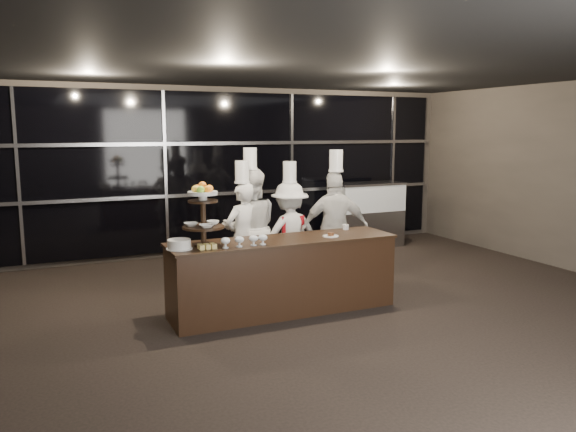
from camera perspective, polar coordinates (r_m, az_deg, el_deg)
name	(u,v)px	position (r m, az deg, el deg)	size (l,w,h in m)	color
room	(385,203)	(5.83, 9.83, 1.29)	(10.00, 10.00, 10.00)	black
window_wall	(231,171)	(10.28, -5.80, 4.60)	(8.60, 0.10, 2.80)	black
buffet_counter	(283,275)	(6.97, -0.49, -6.02)	(2.84, 0.74, 0.92)	black
display_stand	(203,210)	(6.47, -8.63, 0.61)	(0.48, 0.48, 0.74)	black
compotes	(245,239)	(6.45, -4.35, -2.38)	(0.56, 0.11, 0.12)	silver
layer_cake	(179,244)	(6.41, -11.00, -2.84)	(0.30, 0.30, 0.11)	white
pastry_squares	(207,246)	(6.38, -8.22, -3.07)	(0.20, 0.13, 0.05)	#E3CC6F
small_plate	(331,235)	(7.04, 4.36, -1.98)	(0.20, 0.20, 0.05)	white
chef_cup	(346,227)	(7.54, 5.89, -1.12)	(0.08, 0.08, 0.07)	white
display_case	(368,211)	(10.88, 8.11, 0.47)	(1.35, 0.59, 1.24)	#A5A5AA
chef_a	(243,235)	(7.82, -4.62, -1.92)	(0.65, 0.53, 1.83)	silver
chef_b	(251,227)	(8.05, -3.80, -1.14)	(0.91, 0.76, 2.00)	white
chef_c	(290,233)	(8.11, 0.16, -1.75)	(1.00, 0.61, 1.80)	white
chef_d	(335,228)	(8.05, 4.81, -1.23)	(1.05, 0.68, 1.97)	silver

